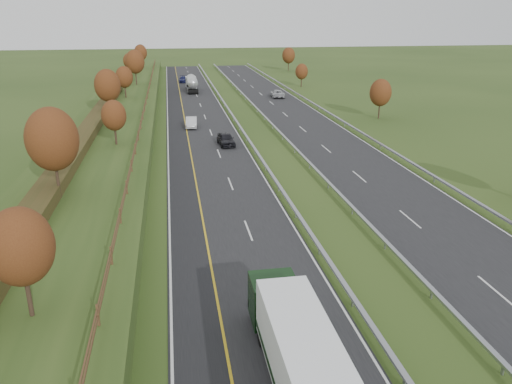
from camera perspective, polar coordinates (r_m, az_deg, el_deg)
ground at (r=71.62m, az=0.52°, el=6.29°), size 400.00×400.00×0.00m
near_carriageway at (r=75.53m, az=-6.19°, el=6.90°), size 10.50×200.00×0.04m
far_carriageway at (r=78.24m, az=6.05°, el=7.35°), size 10.50×200.00×0.04m
hard_shoulder at (r=75.41m, az=-9.05°, el=6.75°), size 3.00×200.00×0.04m
lane_markings at (r=76.05m, az=-1.33°, el=7.12°), size 26.75×200.00×0.01m
embankment_left at (r=75.69m, az=-16.15°, el=7.03°), size 12.00×200.00×2.00m
hedge_left at (r=75.64m, az=-17.78°, el=8.06°), size 2.20×180.00×1.10m
fence_left at (r=74.57m, az=-12.84°, el=8.49°), size 0.12×189.06×1.20m
median_barrier_near at (r=75.95m, az=-1.88°, el=7.53°), size 0.32×200.00×0.71m
median_barrier_far at (r=76.79m, az=1.93°, el=7.67°), size 0.32×200.00×0.71m
outer_barrier_far at (r=79.86m, az=10.12°, el=7.84°), size 0.32×200.00×0.71m
trees_left at (r=71.42m, az=-16.54°, el=10.66°), size 6.64×164.30×7.66m
trees_far at (r=109.01m, az=8.86°, el=12.95°), size 8.45×118.60×7.12m
box_lorry at (r=22.12m, az=6.02°, el=-20.51°), size 2.58×16.28×4.06m
road_tanker at (r=116.68m, az=-7.35°, el=12.27°), size 2.40×11.22×3.46m
car_dark_near at (r=66.94m, az=-3.46°, el=6.07°), size 2.30×4.97×1.65m
car_silver_mid at (r=78.34m, az=-7.39°, el=7.91°), size 1.96×4.83×1.56m
car_small_far at (r=132.57m, az=-8.30°, el=12.63°), size 2.31×5.20×1.48m
car_oncoming at (r=107.09m, az=2.45°, el=11.19°), size 3.01×5.79×1.56m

